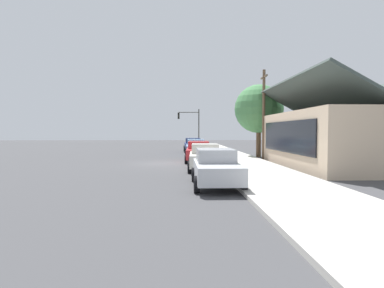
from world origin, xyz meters
The scene contains 12 objects.
ground_plane centered at (0.00, 0.00, 0.00)m, with size 120.00×120.00×0.00m, color #424244.
sidewalk_curb centered at (0.00, 5.60, 0.08)m, with size 60.00×4.20×0.16m, color beige.
car_navy centered at (-12.48, 2.64, 0.82)m, with size 4.83×2.09×1.59m.
car_skyblue centered at (-7.05, 2.70, 0.82)m, with size 4.66×2.11×1.59m.
car_cherry centered at (-1.08, 2.62, 0.81)m, with size 4.65×2.22×1.59m.
car_ivory centered at (3.98, 2.70, 0.81)m, with size 4.52×2.21×1.59m.
car_silver centered at (9.54, 2.74, 0.81)m, with size 4.36×2.05×1.59m.
storefront_building centered at (2.51, 11.98, 1.97)m, with size 12.18×7.86×5.79m.
shade_tree centered at (-5.49, 8.41, 4.41)m, with size 4.44×4.44×6.65m.
traffic_light_main centered at (-17.12, 2.54, 3.49)m, with size 0.37×2.79×5.20m.
utility_pole_wooden centered at (-3.04, 8.20, 3.93)m, with size 1.80×0.24×7.50m.
fire_hydrant_red centered at (1.34, 4.20, 0.50)m, with size 0.22×0.22×0.71m.
Camera 1 is at (22.79, 1.19, 2.37)m, focal length 29.04 mm.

